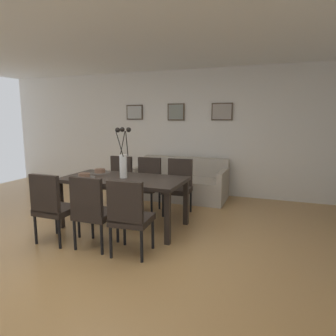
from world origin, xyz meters
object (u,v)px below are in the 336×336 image
centerpiece_vase (123,159)px  framed_picture_right (222,112)px  dining_chair_near_left (52,205)px  bowl_near_right (100,171)px  dining_chair_far_right (147,182)px  bowl_near_left (84,175)px  sofa (181,184)px  dining_chair_mid_right (178,184)px  dining_chair_near_right (119,180)px  dining_chair_far_left (92,209)px  dining_table (124,183)px  framed_picture_left (135,112)px  framed_picture_center (176,112)px  dining_chair_mid_left (129,214)px

centerpiece_vase → framed_picture_right: size_ratio=1.71×
dining_chair_near_left → bowl_near_right: (0.01, 1.08, 0.27)m
centerpiece_vase → dining_chair_far_right: bearing=90.9°
bowl_near_left → sofa: bearing=68.2°
framed_picture_right → bowl_near_left: bearing=-121.0°
dining_chair_mid_right → bowl_near_left: 1.56m
dining_chair_near_right → bowl_near_right: (0.03, -0.63, 0.27)m
framed_picture_right → dining_chair_far_right: bearing=-123.9°
dining_chair_near_right → dining_chair_far_left: size_ratio=1.00×
dining_table → dining_chair_mid_right: (0.55, 0.88, -0.15)m
dining_chair_far_left → bowl_near_right: 1.21m
dining_table → sofa: bearing=81.3°
dining_chair_near_left → dining_chair_far_right: (0.54, 1.72, 0.00)m
dining_chair_mid_right → bowl_near_right: dining_chair_mid_right is taller
centerpiece_vase → framed_picture_right: (0.98, 2.33, 0.71)m
dining_chair_near_left → dining_chair_mid_right: 2.08m
bowl_near_left → framed_picture_left: framed_picture_left is taller
dining_chair_near_right → bowl_near_right: bearing=-87.4°
dining_table → framed_picture_center: 2.56m
centerpiece_vase → framed_picture_left: size_ratio=1.85×
dining_chair_mid_right → dining_table: bearing=-122.2°
bowl_near_right → dining_chair_near_right: bearing=92.6°
dining_chair_far_left → framed_picture_right: framed_picture_right is taller
dining_chair_near_left → dining_chair_far_left: size_ratio=1.00×
dining_chair_mid_left → bowl_near_left: 1.30m
centerpiece_vase → dining_chair_near_right: bearing=124.4°
dining_chair_near_left → dining_chair_mid_left: 1.10m
dining_chair_far_right → framed_picture_center: (0.01, 1.48, 1.22)m
dining_chair_mid_left → bowl_near_left: (-1.09, 0.66, 0.27)m
dining_chair_mid_right → sofa: size_ratio=0.51×
dining_chair_mid_right → framed_picture_center: bearing=110.9°
dining_chair_far_left → bowl_near_left: 0.89m
dining_chair_far_left → dining_chair_far_right: (-0.04, 1.69, 0.00)m
bowl_near_right → framed_picture_left: (-0.44, 2.13, 0.95)m
framed_picture_center → bowl_near_right: bearing=-104.3°
dining_chair_near_left → framed_picture_right: size_ratio=2.15×
dining_chair_near_right → framed_picture_right: bearing=44.0°
centerpiece_vase → dining_table: bearing=-124.7°
dining_chair_near_left → centerpiece_vase: centerpiece_vase is taller
dining_chair_far_left → bowl_near_left: size_ratio=5.41×
dining_chair_mid_right → framed_picture_right: framed_picture_right is taller
dining_chair_mid_right → centerpiece_vase: size_ratio=1.25×
dining_chair_near_right → dining_chair_near_left: bearing=-89.5°
dining_chair_far_right → framed_picture_right: bearing=56.1°
dining_chair_near_right → dining_table: bearing=-55.6°
dining_chair_mid_left → framed_picture_left: framed_picture_left is taller
bowl_near_right → sofa: bearing=63.5°
dining_chair_far_right → framed_picture_left: bearing=123.3°
dining_table → sofa: 1.91m
dining_chair_far_left → framed_picture_right: size_ratio=2.15×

